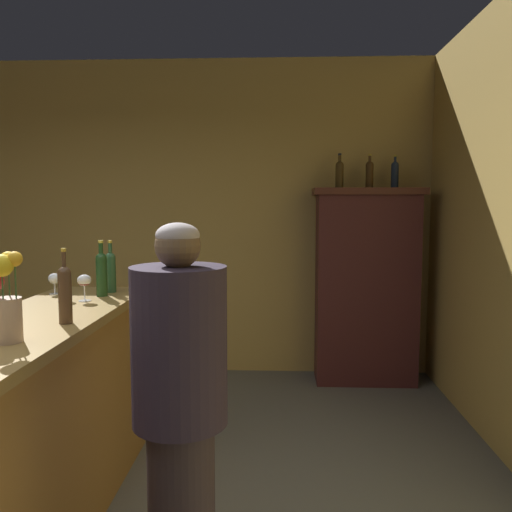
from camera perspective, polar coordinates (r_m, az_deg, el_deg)
The scene contains 14 objects.
wall_back at distance 5.28m, azimuth -14.10°, elevation 4.01°, with size 5.98×0.12×2.99m, color tan.
bar_counter at distance 2.80m, azimuth -23.80°, elevation -17.59°, with size 0.62×2.30×1.07m.
display_cabinet at distance 4.86m, azimuth 11.90°, elevation -2.82°, with size 0.97×0.44×1.77m.
wine_bottle_chardonnay at distance 3.29m, azimuth -16.49°, elevation -1.65°, with size 0.07×0.07×0.34m.
wine_bottle_pinot at distance 2.59m, azimuth -20.11°, elevation -3.68°, with size 0.06×0.06×0.35m.
wine_bottle_syrah at distance 3.43m, azimuth -15.56°, elevation -1.47°, with size 0.06×0.06×0.33m.
wine_glass_mid at distance 3.16m, azimuth -18.22°, elevation -2.68°, with size 0.08×0.08×0.15m.
wine_glass_rear at distance 3.47m, azimuth -21.13°, elevation -2.39°, with size 0.07×0.07×0.13m.
wine_glass_spare at distance 3.24m, azimuth -20.12°, elevation -2.53°, with size 0.06×0.06×0.16m.
flower_arrangement at distance 2.32m, azimuth -25.72°, elevation -4.13°, with size 0.17×0.15×0.37m.
display_bottle_left at distance 4.79m, azimuth 9.09°, elevation 8.91°, with size 0.07×0.07×0.31m.
display_bottle_midleft at distance 4.82m, azimuth 12.28°, elevation 8.83°, with size 0.07×0.07×0.30m.
display_bottle_center at distance 4.87m, azimuth 14.90°, elevation 8.69°, with size 0.07×0.07×0.29m.
bartender at distance 2.12m, azimuth -8.26°, elevation -15.90°, with size 0.37×0.37×1.56m.
Camera 1 is at (1.51, -1.94, 1.62)m, focal length 36.69 mm.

